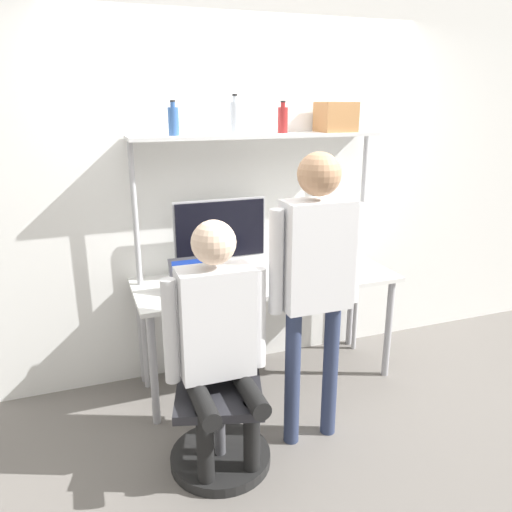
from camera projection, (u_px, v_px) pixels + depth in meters
ground_plane at (284, 403)px, 3.36m from camera, size 12.00×12.00×0.00m
wall_back at (249, 187)px, 3.58m from camera, size 8.00×0.06×2.70m
desk at (267, 289)px, 3.46m from camera, size 1.80×0.65×0.78m
shelf_unit at (258, 171)px, 3.38m from camera, size 1.71×0.27×1.74m
monitor at (220, 233)px, 3.41m from camera, size 0.64×0.19×0.54m
laptop at (198, 284)px, 3.14m from camera, size 0.34×0.24×0.23m
cell_phone at (241, 292)px, 3.17m from camera, size 0.07×0.15×0.01m
office_chair at (220, 415)px, 2.77m from camera, size 0.57×0.57×0.91m
person_seated at (218, 330)px, 2.56m from camera, size 0.55×0.47×1.39m
person_standing at (316, 266)px, 2.71m from camera, size 0.54×0.23×1.70m
bottle_clear at (235, 117)px, 3.22m from camera, size 0.07×0.07×0.25m
bottle_blue at (174, 121)px, 3.10m from camera, size 0.07×0.07×0.21m
bottle_red at (283, 119)px, 3.34m from camera, size 0.07×0.07×0.21m
storage_box at (336, 117)px, 3.47m from camera, size 0.24×0.22×0.20m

